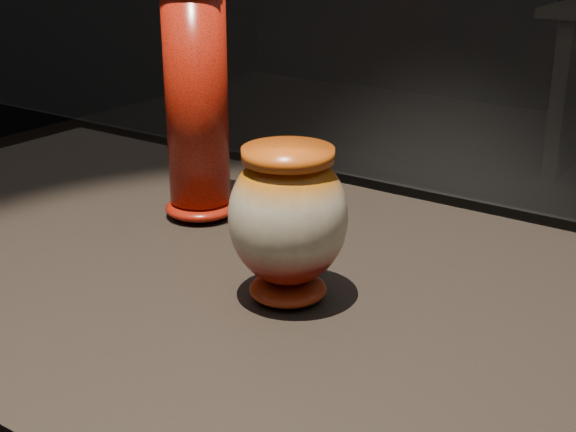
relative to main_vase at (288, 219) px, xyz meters
The scene contains 2 objects.
main_vase is the anchor object (origin of this frame).
tall_vase 0.33m from the main_vase, 150.44° to the left, with size 0.14×0.14×0.36m.
Camera 1 is at (0.39, -0.76, 1.35)m, focal length 50.00 mm.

